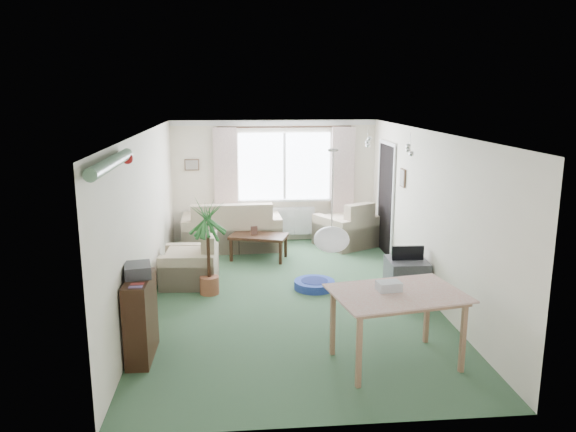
{
  "coord_description": "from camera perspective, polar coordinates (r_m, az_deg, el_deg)",
  "views": [
    {
      "loc": [
        -0.74,
        -7.71,
        2.94
      ],
      "look_at": [
        0.0,
        0.3,
        1.15
      ],
      "focal_mm": 35.0,
      "sensor_mm": 36.0,
      "label": 1
    }
  ],
  "objects": [
    {
      "name": "wall_picture_back",
      "position": [
        11.06,
        -9.74,
        5.15
      ],
      "size": [
        0.28,
        0.03,
        0.22
      ],
      "primitive_type": "cube",
      "color": "brown"
    },
    {
      "name": "bauble_cluster_a",
      "position": [
        8.88,
        8.1,
        7.77
      ],
      "size": [
        0.2,
        0.2,
        0.2
      ],
      "primitive_type": "sphere",
      "color": "silver"
    },
    {
      "name": "dining_table",
      "position": [
        6.37,
        10.9,
        -11.19
      ],
      "size": [
        1.42,
        1.08,
        0.8
      ],
      "primitive_type": "cube",
      "rotation": [
        0.0,
        0.0,
        0.18
      ],
      "color": "#A57F5A",
      "rests_on": "ground"
    },
    {
      "name": "sofa",
      "position": [
        10.75,
        -5.75,
        -0.84
      ],
      "size": [
        1.89,
        1.05,
        0.92
      ],
      "primitive_type": "cube",
      "rotation": [
        0.0,
        0.0,
        3.18
      ],
      "color": "beige",
      "rests_on": "ground"
    },
    {
      "name": "wall_picture_right",
      "position": [
        9.42,
        11.59,
        3.81
      ],
      "size": [
        0.03,
        0.24,
        0.3
      ],
      "primitive_type": "cube",
      "color": "brown"
    },
    {
      "name": "hifi_box",
      "position": [
        6.45,
        -15.03,
        -5.35
      ],
      "size": [
        0.34,
        0.4,
        0.14
      ],
      "primitive_type": "cube",
      "rotation": [
        0.0,
        0.0,
        0.19
      ],
      "color": "#353539",
      "rests_on": "bookshelf"
    },
    {
      "name": "pet_bed",
      "position": [
        8.62,
        2.7,
        -6.98
      ],
      "size": [
        0.79,
        0.79,
        0.12
      ],
      "primitive_type": "cylinder",
      "rotation": [
        0.0,
        0.0,
        -0.35
      ],
      "color": "navy",
      "rests_on": "ground"
    },
    {
      "name": "doorway",
      "position": [
        10.46,
        9.92,
        1.67
      ],
      "size": [
        0.03,
        0.95,
        2.0
      ],
      "primitive_type": "cube",
      "color": "black"
    },
    {
      "name": "curtain_right",
      "position": [
        11.16,
        5.58,
        3.89
      ],
      "size": [
        0.45,
        0.08,
        2.0
      ],
      "primitive_type": "cube",
      "color": "beige"
    },
    {
      "name": "tinsel_garland",
      "position": [
        5.57,
        -17.52,
        5.16
      ],
      "size": [
        1.6,
        1.6,
        0.12
      ],
      "primitive_type": "cylinder",
      "color": "#196626"
    },
    {
      "name": "bauble_cluster_b",
      "position": [
        7.8,
        12.29,
        6.97
      ],
      "size": [
        0.2,
        0.2,
        0.2
      ],
      "primitive_type": "sphere",
      "color": "silver"
    },
    {
      "name": "window",
      "position": [
        11.07,
        -0.37,
        5.08
      ],
      "size": [
        1.8,
        0.03,
        1.3
      ],
      "primitive_type": "cube",
      "color": "white"
    },
    {
      "name": "pendant_lamp",
      "position": [
        5.68,
        4.44,
        -2.39
      ],
      "size": [
        0.36,
        0.36,
        0.36
      ],
      "primitive_type": "sphere",
      "color": "white"
    },
    {
      "name": "gift_box",
      "position": [
        6.23,
        10.21,
        -7.11
      ],
      "size": [
        0.27,
        0.21,
        0.12
      ],
      "primitive_type": "cube",
      "rotation": [
        0.0,
        0.0,
        0.13
      ],
      "color": "silver",
      "rests_on": "dining_table"
    },
    {
      "name": "houseplant",
      "position": [
        8.29,
        -8.1,
        -3.2
      ],
      "size": [
        0.8,
        0.8,
        1.42
      ],
      "primitive_type": "cylinder",
      "rotation": [
        0.0,
        0.0,
        -0.42
      ],
      "color": "#20561D",
      "rests_on": "ground"
    },
    {
      "name": "curtain_rod",
      "position": [
        10.92,
        -0.34,
        9.03
      ],
      "size": [
        2.6,
        0.03,
        0.03
      ],
      "primitive_type": "cube",
      "color": "black"
    },
    {
      "name": "curtain_left",
      "position": [
        10.97,
        -6.33,
        3.72
      ],
      "size": [
        0.45,
        0.08,
        2.0
      ],
      "primitive_type": "cube",
      "color": "beige"
    },
    {
      "name": "photo_frame",
      "position": [
        9.97,
        -3.46,
        -1.48
      ],
      "size": [
        0.12,
        0.04,
        0.16
      ],
      "primitive_type": "cube",
      "rotation": [
        0.0,
        0.0,
        0.21
      ],
      "color": "brown",
      "rests_on": "coffee_table"
    },
    {
      "name": "armchair_left",
      "position": [
        8.88,
        -9.99,
        -4.3
      ],
      "size": [
        0.88,
        0.92,
        0.79
      ],
      "primitive_type": "cube",
      "rotation": [
        0.0,
        0.0,
        -1.62
      ],
      "color": "beige",
      "rests_on": "ground"
    },
    {
      "name": "radiator",
      "position": [
        11.23,
        -0.35,
        -0.52
      ],
      "size": [
        1.2,
        0.1,
        0.55
      ],
      "primitive_type": "cube",
      "color": "white"
    },
    {
      "name": "tv_cube",
      "position": [
        8.41,
        11.94,
        -6.19
      ],
      "size": [
        0.58,
        0.63,
        0.56
      ],
      "primitive_type": "cube",
      "rotation": [
        0.0,
        0.0,
        -0.03
      ],
      "color": "#3A393E",
      "rests_on": "ground"
    },
    {
      "name": "bookshelf",
      "position": [
        6.57,
        -14.73,
        -9.98
      ],
      "size": [
        0.27,
        0.77,
        0.94
      ],
      "primitive_type": "cube",
      "rotation": [
        0.0,
        0.0,
        -0.02
      ],
      "color": "black",
      "rests_on": "ground"
    },
    {
      "name": "ground",
      "position": [
        8.28,
        0.19,
        -8.24
      ],
      "size": [
        6.5,
        6.5,
        0.0
      ],
      "primitive_type": "plane",
      "color": "#325337"
    },
    {
      "name": "coffee_table",
      "position": [
        10.04,
        -2.99,
        -3.17
      ],
      "size": [
        1.11,
        0.81,
        0.45
      ],
      "primitive_type": "cube",
      "rotation": [
        0.0,
        0.0,
        -0.29
      ],
      "color": "black",
      "rests_on": "ground"
    },
    {
      "name": "armchair_corner",
      "position": [
        10.93,
        5.97,
        -0.73
      ],
      "size": [
        1.32,
        1.3,
        0.88
      ],
      "primitive_type": "cube",
      "rotation": [
        0.0,
        0.0,
        3.65
      ],
      "color": "beige",
      "rests_on": "ground"
    }
  ]
}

